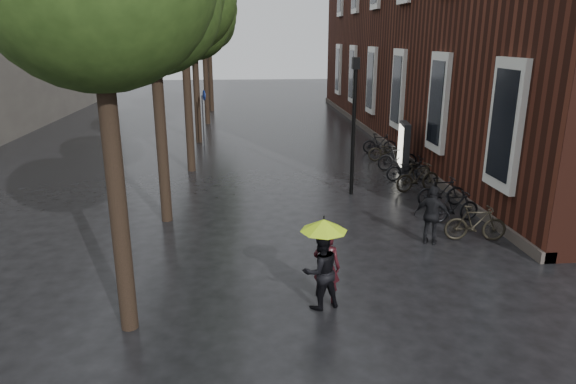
{
  "coord_description": "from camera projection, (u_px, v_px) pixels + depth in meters",
  "views": [
    {
      "loc": [
        -1.76,
        -7.86,
        5.33
      ],
      "look_at": [
        -0.59,
        5.25,
        1.33
      ],
      "focal_mm": 32.0,
      "sensor_mm": 36.0,
      "label": 1
    }
  ],
  "objects": [
    {
      "name": "cycle_sign",
      "position": [
        203.0,
        109.0,
        25.6
      ],
      "size": [
        0.15,
        0.51,
        2.79
      ],
      "rotation": [
        0.0,
        0.0,
        0.3
      ],
      "color": "#262628",
      "rests_on": "ground"
    },
    {
      "name": "pedestrian_walking",
      "position": [
        432.0,
        215.0,
        13.56
      ],
      "size": [
        1.01,
        0.78,
        1.59
      ],
      "primitive_type": "imported",
      "rotation": [
        0.0,
        0.0,
        2.65
      ],
      "color": "black",
      "rests_on": "ground"
    },
    {
      "name": "lamp_post",
      "position": [
        354.0,
        114.0,
        17.28
      ],
      "size": [
        0.24,
        0.24,
        4.68
      ],
      "rotation": [
        0.0,
        0.0,
        0.19
      ],
      "color": "black",
      "rests_on": "ground"
    },
    {
      "name": "person_burgundy",
      "position": [
        327.0,
        267.0,
        10.56
      ],
      "size": [
        0.67,
        0.56,
        1.56
      ],
      "primitive_type": "imported",
      "rotation": [
        0.0,
        0.0,
        2.76
      ],
      "color": "#330E13",
      "rests_on": "ground"
    },
    {
      "name": "street_trees",
      "position": [
        188.0,
        12.0,
        22.17
      ],
      "size": [
        4.33,
        34.03,
        8.91
      ],
      "color": "black",
      "rests_on": "ground"
    },
    {
      "name": "person_black",
      "position": [
        321.0,
        271.0,
        10.32
      ],
      "size": [
        0.94,
        0.83,
        1.61
      ],
      "primitive_type": "imported",
      "rotation": [
        0.0,
        0.0,
        3.48
      ],
      "color": "black",
      "rests_on": "ground"
    },
    {
      "name": "parked_bicycles",
      "position": [
        413.0,
        171.0,
        19.21
      ],
      "size": [
        2.08,
        11.57,
        1.04
      ],
      "color": "black",
      "rests_on": "ground"
    },
    {
      "name": "brick_building",
      "position": [
        474.0,
        23.0,
        26.89
      ],
      "size": [
        10.2,
        33.2,
        12.0
      ],
      "color": "#38160F",
      "rests_on": "ground"
    },
    {
      "name": "ad_lightbox",
      "position": [
        404.0,
        146.0,
        21.12
      ],
      "size": [
        0.3,
        1.31,
        1.97
      ],
      "rotation": [
        0.0,
        0.0,
        -0.15
      ],
      "color": "black",
      "rests_on": "ground"
    },
    {
      "name": "ground",
      "position": [
        347.0,
        347.0,
        9.19
      ],
      "size": [
        120.0,
        120.0,
        0.0
      ],
      "primitive_type": "plane",
      "color": "black"
    },
    {
      "name": "lime_umbrella",
      "position": [
        324.0,
        225.0,
        10.24
      ],
      "size": [
        0.97,
        0.97,
        1.44
      ],
      "rotation": [
        0.0,
        0.0,
        -0.23
      ],
      "color": "black",
      "rests_on": "ground"
    }
  ]
}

